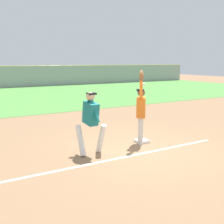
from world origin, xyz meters
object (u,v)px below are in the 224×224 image
object	(u,v)px
baseball	(144,84)
parked_car_blue	(93,76)
fielder	(141,108)
first_base	(142,141)
parked_car_silver	(49,77)
runner	(91,119)
parked_car_white	(2,78)

from	to	relation	value
baseball	parked_car_blue	distance (m)	27.95
parked_car_blue	baseball	bearing A→B (deg)	-119.46
fielder	first_base	bearing A→B (deg)	-101.50
parked_car_silver	parked_car_blue	distance (m)	5.66
runner	parked_car_silver	xyz separation A→B (m)	(7.59, 25.90, -0.32)
first_base	parked_car_blue	distance (m)	27.87
parked_car_white	parked_car_silver	world-z (taller)	same
baseball	parked_car_blue	world-z (taller)	baseball
first_base	runner	xyz separation A→B (m)	(-1.91, -0.22, 0.96)
parked_car_silver	baseball	bearing A→B (deg)	-106.74
first_base	parked_car_white	size ratio (longest dim) A/B	0.08
fielder	runner	size ratio (longest dim) A/B	1.33
first_base	parked_car_blue	size ratio (longest dim) A/B	0.08
parked_car_blue	parked_car_white	bearing A→B (deg)	170.35
first_base	baseball	world-z (taller)	baseball
first_base	parked_car_silver	xyz separation A→B (m)	(5.68, 25.68, 0.63)
fielder	parked_car_white	bearing A→B (deg)	-52.33
first_base	fielder	world-z (taller)	fielder
parked_car_white	parked_car_blue	bearing A→B (deg)	-10.86
parked_car_white	parked_car_blue	distance (m)	10.95
parked_car_white	first_base	bearing A→B (deg)	-97.60
fielder	baseball	distance (m)	0.75
runner	parked_car_blue	size ratio (longest dim) A/B	0.38
parked_car_blue	fielder	bearing A→B (deg)	-119.67
runner	baseball	distance (m)	2.08
fielder	parked_car_silver	world-z (taller)	fielder
fielder	parked_car_silver	distance (m)	26.47
first_base	baseball	bearing A→B (deg)	-103.03
parked_car_white	fielder	bearing A→B (deg)	-97.93
fielder	runner	distance (m)	1.76
fielder	parked_car_blue	xyz separation A→B (m)	(11.50, 25.57, -0.45)
fielder	parked_car_white	xyz separation A→B (m)	(0.58, 26.37, -0.45)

